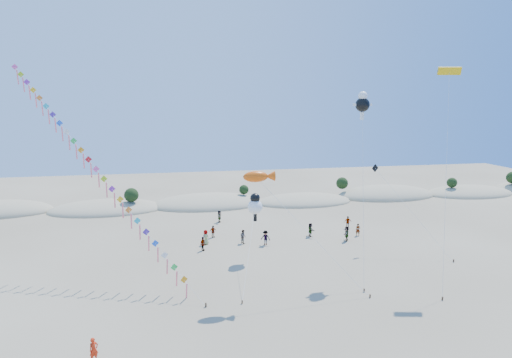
# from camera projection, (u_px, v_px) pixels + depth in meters

# --- Properties ---
(dune_ridge) EXTENTS (145.30, 11.49, 5.57)m
(dune_ridge) POSITION_uv_depth(u_px,v_px,m) (215.00, 204.00, 70.67)
(dune_ridge) COLOR gray
(dune_ridge) RESTS_ON ground
(kite_train) EXTENTS (19.69, 19.92, 21.17)m
(kite_train) POSITION_uv_depth(u_px,v_px,m) (89.00, 161.00, 41.49)
(kite_train) COLOR #3F2D1E
(kite_train) RESTS_ON ground
(fish_kite) EXTENTS (10.49, 4.07, 10.78)m
(fish_kite) POSITION_uv_depth(u_px,v_px,m) (259.00, 177.00, 36.69)
(fish_kite) COLOR #3F2D1E
(fish_kite) RESTS_ON ground
(cartoon_kite_low) EXTENTS (3.97, 11.36, 7.12)m
(cartoon_kite_low) POSITION_uv_depth(u_px,v_px,m) (255.00, 205.00, 45.41)
(cartoon_kite_low) COLOR #3F2D1E
(cartoon_kite_low) RESTS_ON ground
(cartoon_kite_high) EXTENTS (3.62, 8.30, 17.68)m
(cartoon_kite_high) POSITION_uv_depth(u_px,v_px,m) (363.00, 103.00, 42.76)
(cartoon_kite_high) COLOR #3F2D1E
(cartoon_kite_high) RESTS_ON ground
(parafoil_kite) EXTENTS (5.32, 7.93, 19.94)m
(parafoil_kite) POSITION_uv_depth(u_px,v_px,m) (449.00, 75.00, 40.75)
(parafoil_kite) COLOR #3F2D1E
(parafoil_kite) RESTS_ON ground
(dark_kite) EXTENTS (6.31, 7.40, 9.61)m
(dark_kite) POSITION_uv_depth(u_px,v_px,m) (395.00, 192.00, 48.11)
(dark_kite) COLOR #3F2D1E
(dark_kite) RESTS_ON ground
(flyer_foreground) EXTENTS (0.71, 0.66, 1.62)m
(flyer_foreground) POSITION_uv_depth(u_px,v_px,m) (94.00, 350.00, 27.57)
(flyer_foreground) COLOR red
(flyer_foreground) RESTS_ON ground
(beachgoers) EXTENTS (20.65, 12.81, 1.81)m
(beachgoers) POSITION_uv_depth(u_px,v_px,m) (274.00, 231.00, 53.05)
(beachgoers) COLOR slate
(beachgoers) RESTS_ON ground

